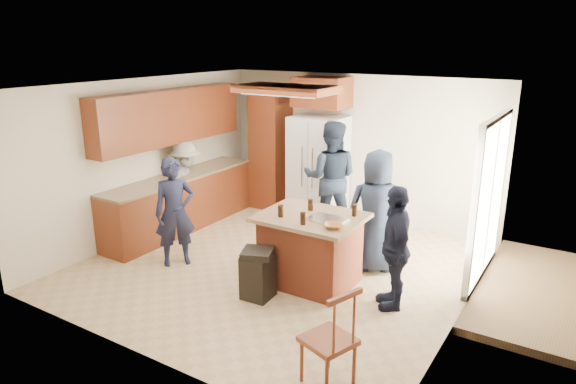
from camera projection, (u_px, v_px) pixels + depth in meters
The scene contains 12 objects.
person_front_left at pixel (175, 212), 7.09m from camera, with size 0.56×0.41×1.53m, color #181B31.
person_behind_left at pixel (331, 178), 8.25m from camera, with size 0.90×0.55×1.84m, color #192232.
person_behind_right at pixel (377, 211), 6.89m from camera, with size 0.82×0.54×1.68m, color #1A2234.
person_side_right at pixel (395, 247), 5.94m from camera, with size 0.88×0.45×1.50m, color black.
person_counter at pixel (186, 185), 8.52m from camera, with size 0.94×0.44×1.46m, color gray.
left_cabinetry at pixel (177, 173), 8.40m from camera, with size 0.64×3.00×2.30m.
back_wall_units at pixel (283, 136), 9.28m from camera, with size 1.80×0.60×2.45m.
refrigerator at pixel (318, 168), 8.96m from camera, with size 0.90×0.76×1.80m.
kitchen_island at pixel (310, 249), 6.60m from camera, with size 1.28×1.03×0.93m.
island_items at pixel (323, 218), 6.25m from camera, with size 0.92×0.70×0.15m.
trash_bin at pixel (258, 274), 6.26m from camera, with size 0.47×0.47×0.63m.
spindle_chair at pixel (330, 341), 4.63m from camera, with size 0.54×0.54×0.99m.
Camera 1 is at (3.61, -5.54, 3.08)m, focal length 32.00 mm.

